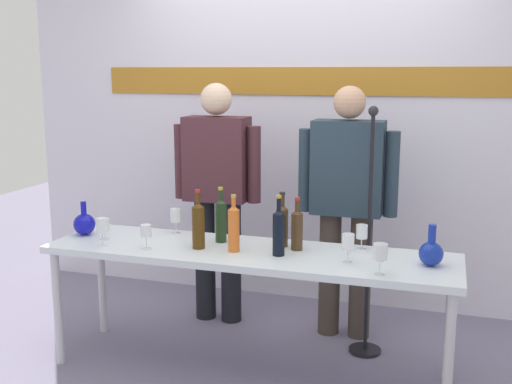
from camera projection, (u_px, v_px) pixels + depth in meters
ground_plane at (248, 370)px, 3.62m from camera, size 10.00×10.00×0.00m
back_wall at (303, 102)px, 4.56m from camera, size 4.45×0.11×3.00m
display_table at (248, 261)px, 3.49m from camera, size 2.33×0.59×0.73m
decanter_blue_left at (84, 224)px, 3.79m from camera, size 0.13×0.13×0.21m
decanter_blue_right at (431, 252)px, 3.19m from camera, size 0.13×0.13×0.22m
presenter_left at (217, 187)px, 4.21m from camera, size 0.62×0.22×1.65m
presenter_right at (347, 196)px, 3.95m from camera, size 0.64×0.22×1.64m
wine_bottle_0 at (279, 231)px, 3.36m from camera, size 0.07×0.07×0.34m
wine_bottle_1 at (198, 224)px, 3.49m from camera, size 0.07×0.07×0.34m
wine_bottle_2 at (297, 228)px, 3.46m from camera, size 0.07×0.07×0.30m
wine_bottle_3 at (282, 224)px, 3.54m from camera, size 0.07×0.07×0.32m
wine_bottle_4 at (221, 219)px, 3.62m from camera, size 0.07×0.07×0.33m
wine_bottle_5 at (234, 227)px, 3.43m from camera, size 0.06×0.06×0.32m
wine_glass_left_0 at (102, 226)px, 3.54m from camera, size 0.06×0.06×0.16m
wine_glass_left_1 at (146, 232)px, 3.48m from camera, size 0.06×0.06×0.14m
wine_glass_left_2 at (105, 225)px, 3.68m from camera, size 0.06×0.06×0.13m
wine_glass_left_3 at (176, 216)px, 3.82m from camera, size 0.07×0.07×0.16m
wine_glass_right_0 at (380, 252)px, 3.04m from camera, size 0.07×0.07×0.16m
wine_glass_right_1 at (362, 232)px, 3.48m from camera, size 0.06×0.06×0.14m
wine_glass_right_2 at (348, 242)px, 3.23m from camera, size 0.06×0.06×0.16m
microphone_stand at (368, 273)px, 3.77m from camera, size 0.20×0.20×1.53m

